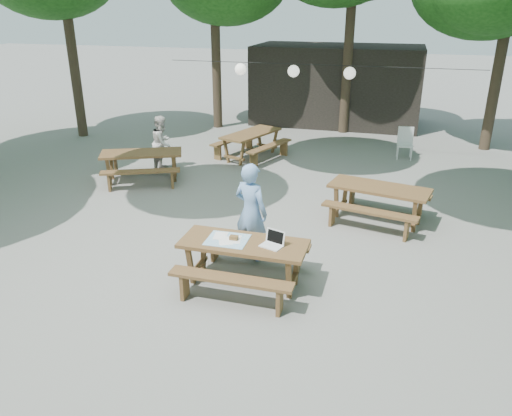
{
  "coord_description": "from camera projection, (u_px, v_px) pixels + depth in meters",
  "views": [
    {
      "loc": [
        2.87,
        -8.46,
        4.23
      ],
      "look_at": [
        0.73,
        -1.07,
        1.05
      ],
      "focal_mm": 35.0,
      "sensor_mm": 36.0,
      "label": 1
    }
  ],
  "objects": [
    {
      "name": "laptop",
      "position": [
        273.0,
        242.0,
        7.68
      ],
      "size": [
        0.39,
        0.35,
        0.24
      ],
      "rotation": [
        0.0,
        0.0,
        -0.32
      ],
      "color": "white",
      "rests_on": "main_picnic_table"
    },
    {
      "name": "picnic_table_far_w",
      "position": [
        251.0,
        145.0,
        14.54
      ],
      "size": [
        2.13,
        2.33,
        0.75
      ],
      "rotation": [
        0.0,
        0.0,
        1.22
      ],
      "color": "brown",
      "rests_on": "ground"
    },
    {
      "name": "woman",
      "position": [
        251.0,
        212.0,
        8.62
      ],
      "size": [
        0.74,
        0.6,
        1.75
      ],
      "primitive_type": "imported",
      "rotation": [
        0.0,
        0.0,
        2.82
      ],
      "color": "#759ED5",
      "rests_on": "ground"
    },
    {
      "name": "second_person",
      "position": [
        162.0,
        143.0,
        13.42
      ],
      "size": [
        0.58,
        0.73,
        1.46
      ],
      "primitive_type": "imported",
      "rotation": [
        0.0,
        0.0,
        1.61
      ],
      "color": "silver",
      "rests_on": "ground"
    },
    {
      "name": "main_picnic_table",
      "position": [
        244.0,
        262.0,
        7.95
      ],
      "size": [
        2.0,
        1.58,
        0.75
      ],
      "color": "brown",
      "rests_on": "ground"
    },
    {
      "name": "plastic_chair",
      "position": [
        404.0,
        150.0,
        14.51
      ],
      "size": [
        0.47,
        0.47,
        0.9
      ],
      "rotation": [
        0.0,
        0.0,
        0.06
      ],
      "color": "silver",
      "rests_on": "ground"
    },
    {
      "name": "picnic_table_nw",
      "position": [
        142.0,
        166.0,
        12.65
      ],
      "size": [
        2.38,
        2.22,
        0.75
      ],
      "rotation": [
        0.0,
        0.0,
        0.42
      ],
      "color": "brown",
      "rests_on": "ground"
    },
    {
      "name": "paper_lanterns",
      "position": [
        294.0,
        71.0,
        14.32
      ],
      "size": [
        9.0,
        0.34,
        0.38
      ],
      "color": "black",
      "rests_on": "ground"
    },
    {
      "name": "pavilion",
      "position": [
        337.0,
        85.0,
        18.52
      ],
      "size": [
        6.0,
        3.0,
        2.8
      ],
      "primitive_type": "cube",
      "color": "black",
      "rests_on": "ground"
    },
    {
      "name": "ground",
      "position": [
        236.0,
        233.0,
        9.86
      ],
      "size": [
        80.0,
        80.0,
        0.0
      ],
      "primitive_type": "plane",
      "color": "slate",
      "rests_on": "ground"
    },
    {
      "name": "tabletop_clutter",
      "position": [
        228.0,
        239.0,
        7.88
      ],
      "size": [
        0.66,
        0.57,
        0.08
      ],
      "color": "#3C9CCC",
      "rests_on": "main_picnic_table"
    },
    {
      "name": "picnic_table_ne",
      "position": [
        378.0,
        203.0,
        10.3
      ],
      "size": [
        2.19,
        1.94,
        0.75
      ],
      "rotation": [
        0.0,
        0.0,
        -0.21
      ],
      "color": "brown",
      "rests_on": "ground"
    }
  ]
}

